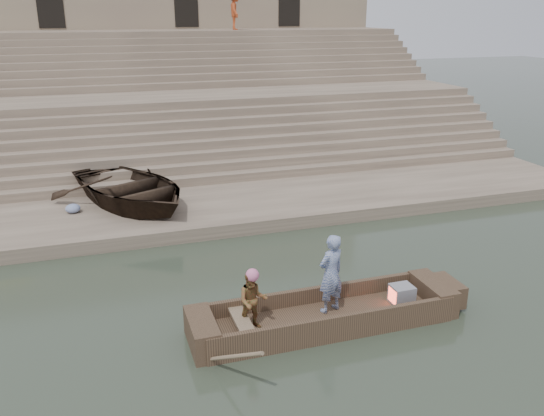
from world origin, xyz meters
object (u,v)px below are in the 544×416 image
rowing_man (253,300)px  beached_rowboat (130,188)px  pedestrian (235,11)px  main_rowboat (324,320)px  television (401,294)px  standing_man (331,274)px

rowing_man → beached_rowboat: beached_rowboat is taller
rowing_man → pedestrian: bearing=85.5°
main_rowboat → beached_rowboat: size_ratio=0.96×
rowing_man → pedestrian: size_ratio=0.63×
rowing_man → television: 3.32m
pedestrian → beached_rowboat: bearing=162.6°
standing_man → pedestrian: size_ratio=0.88×
pedestrian → rowing_man: bearing=176.6°
rowing_man → beached_rowboat: (-1.68, 7.86, 0.12)m
standing_man → television: bearing=154.4°
main_rowboat → standing_man: bearing=43.8°
television → beached_rowboat: beached_rowboat is taller
main_rowboat → rowing_man: size_ratio=4.13×
rowing_man → pedestrian: 22.05m
main_rowboat → standing_man: (0.19, 0.18, 0.96)m
television → beached_rowboat: 9.33m
rowing_man → pedestrian: pedestrian is taller
main_rowboat → beached_rowboat: (-3.21, 7.88, 0.83)m
standing_man → main_rowboat: bearing=24.7°
main_rowboat → television: (1.77, 0.00, 0.31)m
main_rowboat → rowing_man: bearing=179.4°
rowing_man → beached_rowboat: size_ratio=0.23×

